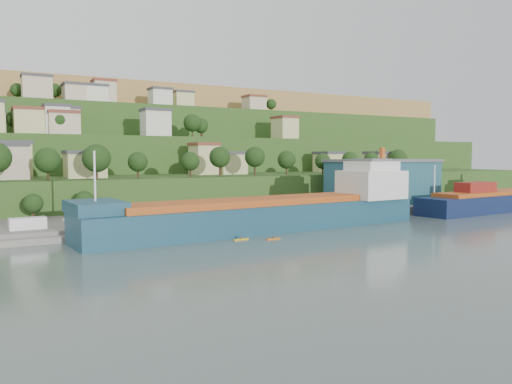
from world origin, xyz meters
TOP-DOWN VIEW (x-y plane):
  - ground at (0.00, 0.00)m, footprint 500.00×500.00m
  - quay at (20.00, 28.00)m, footprint 220.00×26.00m
  - pebble_beach at (-55.00, 22.00)m, footprint 40.00×18.00m
  - hillside at (-0.05, 168.69)m, footprint 360.00×211.35m
  - cargo_ship_near at (-3.50, 9.00)m, footprint 78.49×17.22m
  - cargo_ship_far at (75.23, 9.32)m, footprint 62.34×14.42m
  - warehouse at (44.84, 27.11)m, footprint 32.42×21.42m
  - caravan at (-50.72, 20.33)m, footprint 6.60×3.06m
  - dinghy at (-39.74, 17.80)m, footprint 4.03×2.44m
  - kayak_orange at (-10.21, -1.97)m, footprint 2.97×0.68m
  - kayak_yellow at (-15.76, 0.61)m, footprint 3.16×0.77m

SIDE VIEW (x-z plane):
  - ground at x=0.00m, z-range 0.00..0.00m
  - quay at x=20.00m, z-range -2.00..2.00m
  - pebble_beach at x=-55.00m, z-range -1.20..1.20m
  - hillside at x=-0.05m, z-range -47.92..48.08m
  - kayak_orange at x=-10.21m, z-range -0.15..0.59m
  - kayak_yellow at x=-15.76m, z-range -0.16..0.62m
  - dinghy at x=-39.74m, z-range 1.20..1.96m
  - cargo_ship_far at x=75.23m, z-range -5.74..11.04m
  - caravan at x=-50.72m, z-range 1.20..4.21m
  - cargo_ship_near at x=-3.50m, z-range -6.81..13.20m
  - warehouse at x=44.84m, z-range 2.03..14.83m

